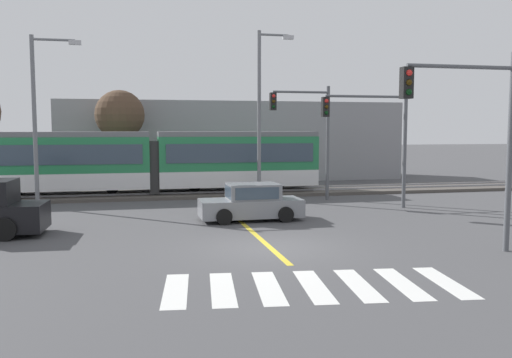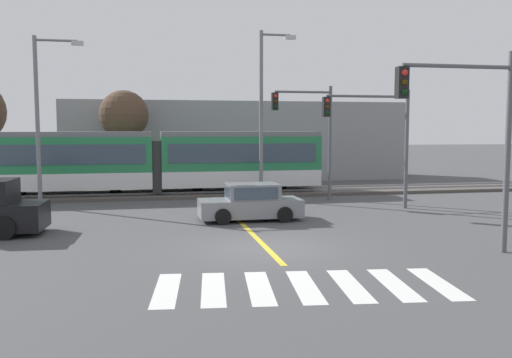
{
  "view_description": "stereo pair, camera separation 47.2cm",
  "coord_description": "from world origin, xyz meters",
  "px_view_note": "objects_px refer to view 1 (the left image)",
  "views": [
    {
      "loc": [
        -4.13,
        -16.4,
        3.79
      ],
      "look_at": [
        0.95,
        6.42,
        1.6
      ],
      "focal_mm": 38.0,
      "sensor_mm": 36.0,
      "label": 1
    },
    {
      "loc": [
        -3.67,
        -16.5,
        3.79
      ],
      "look_at": [
        0.95,
        6.42,
        1.6
      ],
      "focal_mm": 38.0,
      "sensor_mm": 36.0,
      "label": 2
    }
  ],
  "objects_px": {
    "light_rail_tram": "(154,160)",
    "street_lamp_centre": "(262,106)",
    "traffic_light_mid_right": "(376,128)",
    "street_lamp_west": "(39,110)",
    "traffic_light_near_right": "(475,121)",
    "bare_tree_west": "(120,115)",
    "sedan_crossing": "(251,203)",
    "traffic_light_far_right": "(309,125)"
  },
  "relations": [
    {
      "from": "sedan_crossing",
      "to": "light_rail_tram",
      "type": "bearing_deg",
      "value": 112.13
    },
    {
      "from": "light_rail_tram",
      "to": "sedan_crossing",
      "type": "bearing_deg",
      "value": -67.87
    },
    {
      "from": "traffic_light_mid_right",
      "to": "street_lamp_west",
      "type": "relative_size",
      "value": 0.69
    },
    {
      "from": "traffic_light_near_right",
      "to": "street_lamp_centre",
      "type": "distance_m",
      "value": 13.99
    },
    {
      "from": "sedan_crossing",
      "to": "street_lamp_west",
      "type": "relative_size",
      "value": 0.52
    },
    {
      "from": "traffic_light_near_right",
      "to": "sedan_crossing",
      "type": "bearing_deg",
      "value": 125.94
    },
    {
      "from": "light_rail_tram",
      "to": "sedan_crossing",
      "type": "relative_size",
      "value": 4.38
    },
    {
      "from": "light_rail_tram",
      "to": "street_lamp_centre",
      "type": "relative_size",
      "value": 2.09
    },
    {
      "from": "traffic_light_far_right",
      "to": "street_lamp_west",
      "type": "xyz_separation_m",
      "value": [
        -13.3,
        0.23,
        0.69
      ]
    },
    {
      "from": "light_rail_tram",
      "to": "sedan_crossing",
      "type": "xyz_separation_m",
      "value": [
        3.65,
        -8.97,
        -1.35
      ]
    },
    {
      "from": "sedan_crossing",
      "to": "traffic_light_far_right",
      "type": "xyz_separation_m",
      "value": [
        4.26,
        5.52,
        3.28
      ]
    },
    {
      "from": "traffic_light_near_right",
      "to": "traffic_light_far_right",
      "type": "bearing_deg",
      "value": 94.52
    },
    {
      "from": "light_rail_tram",
      "to": "bare_tree_west",
      "type": "relative_size",
      "value": 2.99
    },
    {
      "from": "traffic_light_far_right",
      "to": "traffic_light_mid_right",
      "type": "bearing_deg",
      "value": -59.92
    },
    {
      "from": "street_lamp_west",
      "to": "street_lamp_centre",
      "type": "xyz_separation_m",
      "value": [
        10.98,
        0.53,
        0.32
      ]
    },
    {
      "from": "light_rail_tram",
      "to": "bare_tree_west",
      "type": "distance_m",
      "value": 5.55
    },
    {
      "from": "traffic_light_mid_right",
      "to": "traffic_light_far_right",
      "type": "relative_size",
      "value": 0.93
    },
    {
      "from": "street_lamp_centre",
      "to": "bare_tree_west",
      "type": "xyz_separation_m",
      "value": [
        -7.48,
        7.24,
        -0.37
      ]
    },
    {
      "from": "traffic_light_mid_right",
      "to": "street_lamp_centre",
      "type": "xyz_separation_m",
      "value": [
        -4.43,
        4.39,
        1.19
      ]
    },
    {
      "from": "sedan_crossing",
      "to": "street_lamp_centre",
      "type": "xyz_separation_m",
      "value": [
        1.94,
        6.27,
        4.28
      ]
    },
    {
      "from": "sedan_crossing",
      "to": "traffic_light_far_right",
      "type": "height_order",
      "value": "traffic_light_far_right"
    },
    {
      "from": "traffic_light_mid_right",
      "to": "bare_tree_west",
      "type": "xyz_separation_m",
      "value": [
        -11.91,
        11.63,
        0.82
      ]
    },
    {
      "from": "street_lamp_centre",
      "to": "light_rail_tram",
      "type": "bearing_deg",
      "value": 154.21
    },
    {
      "from": "street_lamp_west",
      "to": "bare_tree_west",
      "type": "distance_m",
      "value": 8.52
    },
    {
      "from": "traffic_light_near_right",
      "to": "street_lamp_west",
      "type": "relative_size",
      "value": 0.75
    },
    {
      "from": "street_lamp_west",
      "to": "light_rail_tram",
      "type": "bearing_deg",
      "value": 30.91
    },
    {
      "from": "traffic_light_mid_right",
      "to": "light_rail_tram",
      "type": "bearing_deg",
      "value": 144.71
    },
    {
      "from": "traffic_light_far_right",
      "to": "bare_tree_west",
      "type": "height_order",
      "value": "bare_tree_west"
    },
    {
      "from": "bare_tree_west",
      "to": "traffic_light_near_right",
      "type": "bearing_deg",
      "value": -62.5
    },
    {
      "from": "sedan_crossing",
      "to": "street_lamp_west",
      "type": "distance_m",
      "value": 11.42
    },
    {
      "from": "traffic_light_near_right",
      "to": "traffic_light_mid_right",
      "type": "distance_m",
      "value": 9.23
    },
    {
      "from": "light_rail_tram",
      "to": "street_lamp_west",
      "type": "height_order",
      "value": "street_lamp_west"
    },
    {
      "from": "sedan_crossing",
      "to": "traffic_light_near_right",
      "type": "relative_size",
      "value": 0.69
    },
    {
      "from": "traffic_light_near_right",
      "to": "street_lamp_centre",
      "type": "height_order",
      "value": "street_lamp_centre"
    },
    {
      "from": "light_rail_tram",
      "to": "street_lamp_centre",
      "type": "xyz_separation_m",
      "value": [
        5.59,
        -2.7,
        2.93
      ]
    },
    {
      "from": "traffic_light_mid_right",
      "to": "traffic_light_far_right",
      "type": "xyz_separation_m",
      "value": [
        -2.1,
        3.63,
        0.19
      ]
    },
    {
      "from": "light_rail_tram",
      "to": "traffic_light_mid_right",
      "type": "relative_size",
      "value": 3.31
    },
    {
      "from": "bare_tree_west",
      "to": "light_rail_tram",
      "type": "bearing_deg",
      "value": -67.33
    },
    {
      "from": "traffic_light_mid_right",
      "to": "traffic_light_far_right",
      "type": "bearing_deg",
      "value": 120.08
    },
    {
      "from": "sedan_crossing",
      "to": "traffic_light_near_right",
      "type": "distance_m",
      "value": 9.57
    },
    {
      "from": "traffic_light_far_right",
      "to": "bare_tree_west",
      "type": "distance_m",
      "value": 12.67
    },
    {
      "from": "street_lamp_centre",
      "to": "sedan_crossing",
      "type": "bearing_deg",
      "value": -107.15
    }
  ]
}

